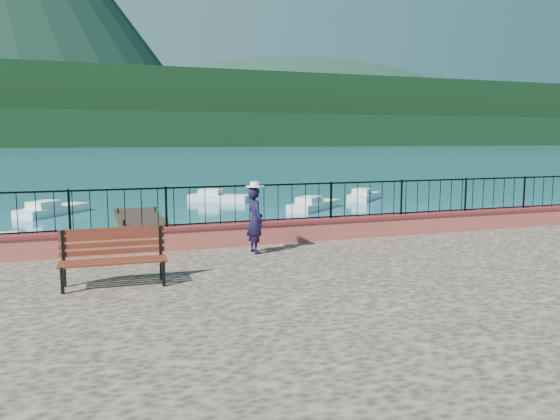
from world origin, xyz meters
TOP-DOWN VIEW (x-y plane):
  - ground at (0.00, 0.00)m, footprint 2000.00×2000.00m
  - parapet at (0.00, 3.70)m, footprint 28.00×0.46m
  - railing at (0.00, 3.70)m, footprint 27.00×0.05m
  - dock at (-2.00, 12.00)m, footprint 2.00×16.00m
  - far_forest at (0.00, 300.00)m, footprint 900.00×60.00m
  - foothills at (0.00, 360.00)m, footprint 900.00×120.00m
  - companion_hill at (220.00, 560.00)m, footprint 448.00×384.00m
  - park_bench at (-3.90, 0.70)m, footprint 1.93×0.70m
  - person at (-0.56, 2.66)m, footprint 0.44×0.62m
  - hat at (-0.56, 2.66)m, footprint 0.44×0.44m
  - boat_0 at (-6.57, 10.42)m, footprint 3.32×1.52m
  - boat_1 at (1.75, 9.09)m, footprint 3.45×1.37m
  - boat_2 at (7.74, 18.32)m, footprint 4.03×3.68m
  - boat_3 at (-5.99, 21.03)m, footprint 3.65×4.11m
  - boat_4 at (3.61, 24.00)m, footprint 3.88×3.07m
  - boat_5 at (12.73, 21.76)m, footprint 3.23×3.21m

SIDE VIEW (x-z plane):
  - ground at x=0.00m, z-range 0.00..0.00m
  - companion_hill at x=220.00m, z-range -90.00..90.00m
  - dock at x=-2.00m, z-range 0.00..0.30m
  - boat_0 at x=-6.57m, z-range 0.00..0.80m
  - boat_1 at x=1.75m, z-range 0.00..0.80m
  - boat_2 at x=7.74m, z-range 0.00..0.80m
  - boat_3 at x=-5.99m, z-range 0.00..0.80m
  - boat_4 at x=3.61m, z-range 0.00..0.80m
  - boat_5 at x=12.73m, z-range 0.00..0.80m
  - parapet at x=0.00m, z-range 1.20..1.78m
  - park_bench at x=-3.90m, z-range 0.98..2.04m
  - person at x=-0.56m, z-range 1.20..2.79m
  - railing at x=0.00m, z-range 1.78..2.73m
  - hat at x=-0.56m, z-range 2.79..2.91m
  - far_forest at x=0.00m, z-range 0.00..18.00m
  - foothills at x=0.00m, z-range 0.00..44.00m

